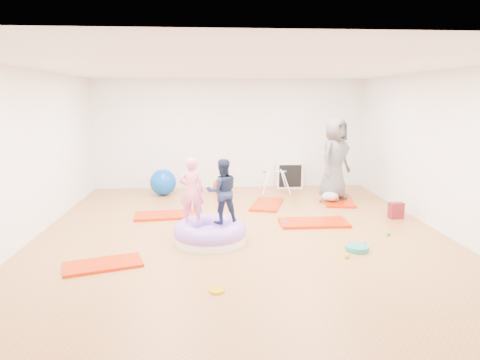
{
  "coord_description": "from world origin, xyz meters",
  "views": [
    {
      "loc": [
        -0.53,
        -7.08,
        2.33
      ],
      "look_at": [
        0.0,
        0.3,
        0.9
      ],
      "focal_mm": 32.0,
      "sensor_mm": 36.0,
      "label": 1
    }
  ],
  "objects": [
    {
      "name": "room",
      "position": [
        0.0,
        0.0,
        1.4
      ],
      "size": [
        7.01,
        8.01,
        2.81
      ],
      "color": "#BF713C",
      "rests_on": "ground"
    },
    {
      "name": "gym_mat_front_left",
      "position": [
        -2.04,
        -1.28,
        0.02
      ],
      "size": [
        1.17,
        0.83,
        0.04
      ],
      "primitive_type": "cube",
      "rotation": [
        0.0,
        0.0,
        0.32
      ],
      "color": "red",
      "rests_on": "ground"
    },
    {
      "name": "gym_mat_mid_left",
      "position": [
        -1.42,
        1.23,
        0.03
      ],
      "size": [
        1.28,
        0.74,
        0.05
      ],
      "primitive_type": "cube",
      "rotation": [
        0.0,
        0.0,
        0.1
      ],
      "color": "red",
      "rests_on": "ground"
    },
    {
      "name": "gym_mat_center_back",
      "position": [
        0.71,
        1.96,
        0.02
      ],
      "size": [
        0.89,
        1.28,
        0.05
      ],
      "primitive_type": "cube",
      "rotation": [
        0.0,
        0.0,
        1.28
      ],
      "color": "red",
      "rests_on": "ground"
    },
    {
      "name": "gym_mat_right",
      "position": [
        1.4,
        0.51,
        0.03
      ],
      "size": [
        1.27,
        0.64,
        0.05
      ],
      "primitive_type": "cube",
      "rotation": [
        0.0,
        0.0,
        -0.0
      ],
      "color": "red",
      "rests_on": "ground"
    },
    {
      "name": "gym_mat_rear_right",
      "position": [
        2.38,
        2.22,
        0.03
      ],
      "size": [
        0.84,
        1.36,
        0.05
      ],
      "primitive_type": "cube",
      "rotation": [
        0.0,
        0.0,
        1.4
      ],
      "color": "red",
      "rests_on": "ground"
    },
    {
      "name": "inflatable_cushion",
      "position": [
        -0.54,
        -0.35,
        0.15
      ],
      "size": [
        1.2,
        1.2,
        0.38
      ],
      "rotation": [
        0.0,
        0.0,
        0.12
      ],
      "color": "white",
      "rests_on": "ground"
    },
    {
      "name": "child_pink",
      "position": [
        -0.83,
        -0.32,
        0.9
      ],
      "size": [
        0.41,
        0.28,
        1.1
      ],
      "primitive_type": "imported",
      "rotation": [
        0.0,
        0.0,
        3.1
      ],
      "color": "pink",
      "rests_on": "inflatable_cushion"
    },
    {
      "name": "child_navy",
      "position": [
        -0.33,
        -0.29,
        0.88
      ],
      "size": [
        0.57,
        0.47,
        1.07
      ],
      "primitive_type": "imported",
      "rotation": [
        0.0,
        0.0,
        3.28
      ],
      "color": "#1A2643",
      "rests_on": "inflatable_cushion"
    },
    {
      "name": "adult_caregiver",
      "position": [
        2.29,
        2.29,
        0.98
      ],
      "size": [
        1.07,
        1.03,
        1.85
      ],
      "primitive_type": "imported",
      "rotation": [
        0.0,
        0.0,
        0.71
      ],
      "color": "#58585A",
      "rests_on": "gym_mat_rear_right"
    },
    {
      "name": "infant",
      "position": [
        2.14,
        2.02,
        0.16
      ],
      "size": [
        0.37,
        0.38,
        0.22
      ],
      "color": "#95BED8",
      "rests_on": "gym_mat_rear_right"
    },
    {
      "name": "ball_pit_balls",
      "position": [
        1.12,
        0.23,
        0.04
      ],
      "size": [
        3.42,
        3.45,
        0.07
      ],
      "color": "#D9A708",
      "rests_on": "ground"
    },
    {
      "name": "exercise_ball_blue",
      "position": [
        -1.66,
        3.15,
        0.32
      ],
      "size": [
        0.64,
        0.64,
        0.64
      ],
      "primitive_type": "sphere",
      "color": "#0949B8",
      "rests_on": "ground"
    },
    {
      "name": "exercise_ball_orange",
      "position": [
        -0.26,
        3.08,
        0.21
      ],
      "size": [
        0.41,
        0.41,
        0.41
      ],
      "primitive_type": "sphere",
      "color": "red",
      "rests_on": "ground"
    },
    {
      "name": "infant_play_gym",
      "position": [
        1.08,
        3.27,
        0.36
      ],
      "size": [
        0.71,
        0.68,
        0.55
      ],
      "rotation": [
        0.0,
        0.0,
        -0.29
      ],
      "color": "white",
      "rests_on": "ground"
    },
    {
      "name": "cube_shelf",
      "position": [
        1.54,
        3.79,
        0.34
      ],
      "size": [
        0.68,
        0.33,
        0.68
      ],
      "color": "white",
      "rests_on": "ground"
    },
    {
      "name": "balance_disc",
      "position": [
        1.73,
        -0.94,
        0.04
      ],
      "size": [
        0.37,
        0.37,
        0.08
      ],
      "primitive_type": "cylinder",
      "color": "teal",
      "rests_on": "ground"
    },
    {
      "name": "backpack",
      "position": [
        3.1,
        0.78,
        0.16
      ],
      "size": [
        0.29,
        0.2,
        0.31
      ],
      "primitive_type": "cube",
      "rotation": [
        0.0,
        0.0,
        0.14
      ],
      "color": "#B60816",
      "rests_on": "ground"
    },
    {
      "name": "yellow_toy",
      "position": [
        -0.46,
        -2.21,
        0.01
      ],
      "size": [
        0.19,
        0.19,
        0.03
      ],
      "primitive_type": "cylinder",
      "color": "#D9A708",
      "rests_on": "ground"
    }
  ]
}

